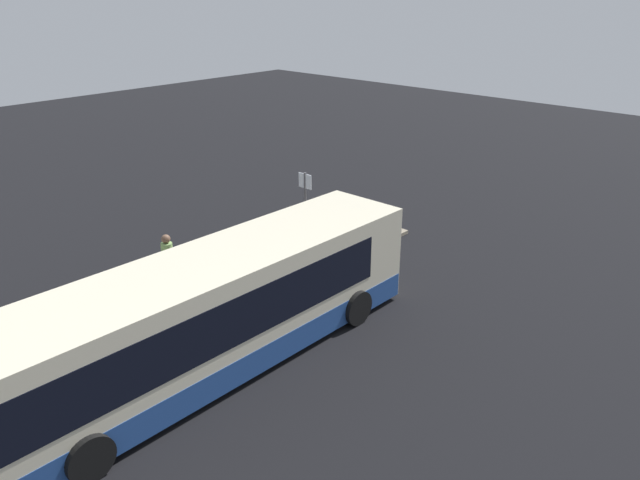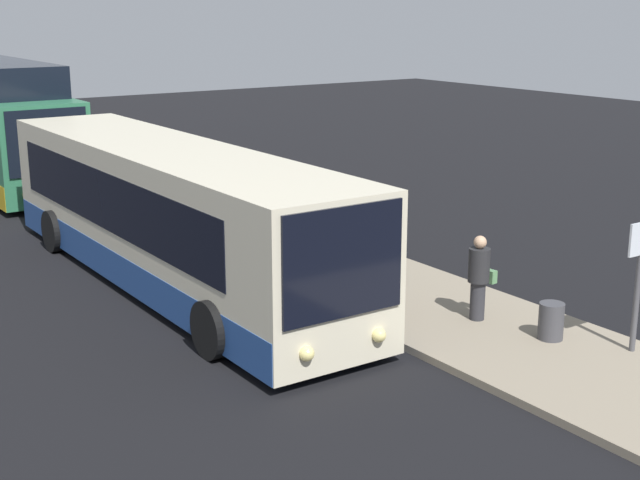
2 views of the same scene
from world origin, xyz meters
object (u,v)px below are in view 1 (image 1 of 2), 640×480
(passenger_boarding, at_px, (275,235))
(trash_bin, at_px, (298,235))
(passenger_with_bags, at_px, (167,260))
(suitcase, at_px, (192,277))
(sign_post, at_px, (305,194))
(bus_lead, at_px, (204,319))
(passenger_waiting, at_px, (203,286))

(passenger_boarding, distance_m, trash_bin, 1.58)
(passenger_with_bags, bearing_deg, suitcase, -77.82)
(suitcase, height_order, sign_post, sign_post)
(bus_lead, distance_m, trash_bin, 8.18)
(passenger_with_bags, bearing_deg, sign_post, -40.46)
(sign_post, bearing_deg, passenger_waiting, -159.97)
(passenger_boarding, xyz_separation_m, passenger_with_bags, (-3.88, 0.65, 0.16))
(passenger_boarding, relative_size, passenger_waiting, 0.97)
(passenger_boarding, bearing_deg, bus_lead, -153.48)
(passenger_waiting, xyz_separation_m, passenger_with_bags, (0.23, 2.05, 0.12))
(bus_lead, distance_m, passenger_waiting, 2.68)
(sign_post, xyz_separation_m, trash_bin, (-1.16, -0.71, -1.12))
(passenger_with_bags, height_order, sign_post, sign_post)
(passenger_with_bags, height_order, suitcase, passenger_with_bags)
(passenger_with_bags, bearing_deg, passenger_waiting, -140.44)
(bus_lead, relative_size, passenger_boarding, 7.94)
(bus_lead, height_order, trash_bin, bus_lead)
(bus_lead, height_order, passenger_with_bags, bus_lead)
(passenger_boarding, relative_size, sign_post, 0.70)
(passenger_boarding, bearing_deg, passenger_with_bags, 165.28)
(bus_lead, xyz_separation_m, trash_bin, (7.14, 3.86, -1.00))
(passenger_boarding, xyz_separation_m, sign_post, (2.61, 1.05, 0.60))
(passenger_boarding, distance_m, suitcase, 3.34)
(passenger_with_bags, height_order, trash_bin, passenger_with_bags)
(suitcase, bearing_deg, sign_post, 7.61)
(bus_lead, xyz_separation_m, passenger_with_bags, (1.81, 4.17, -0.32))
(passenger_waiting, bearing_deg, sign_post, -49.09)
(passenger_waiting, distance_m, passenger_with_bags, 2.07)
(bus_lead, relative_size, passenger_with_bags, 6.88)
(trash_bin, bearing_deg, passenger_with_bags, 176.66)
(passenger_waiting, xyz_separation_m, sign_post, (6.72, 2.45, 0.56))
(sign_post, bearing_deg, trash_bin, -148.34)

